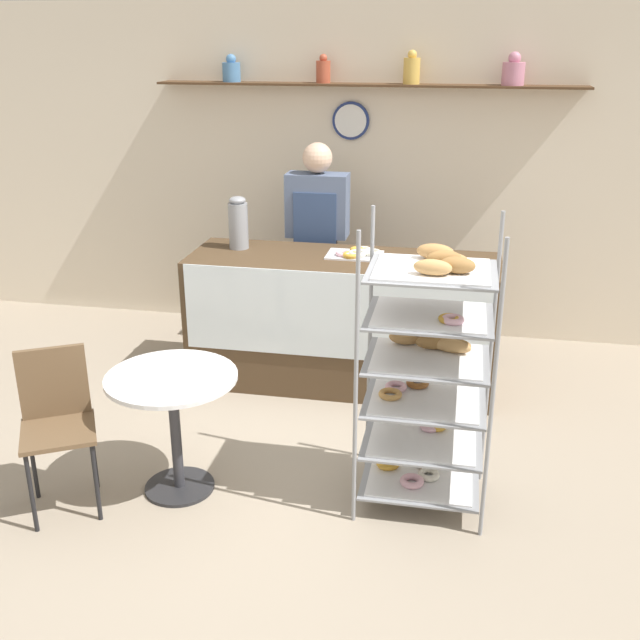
{
  "coord_description": "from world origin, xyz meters",
  "views": [
    {
      "loc": [
        0.81,
        -3.7,
        2.45
      ],
      "look_at": [
        0.0,
        0.47,
        0.82
      ],
      "focal_mm": 42.0,
      "sensor_mm": 36.0,
      "label": 1
    }
  ],
  "objects_px": {
    "cafe_table": "(173,404)",
    "cafe_chair": "(56,412)",
    "coffee_carafe": "(238,223)",
    "pastry_rack": "(427,369)",
    "person_worker": "(317,241)",
    "donut_tray_counter": "(357,253)"
  },
  "relations": [
    {
      "from": "pastry_rack",
      "to": "coffee_carafe",
      "type": "distance_m",
      "value": 2.15
    },
    {
      "from": "person_worker",
      "to": "cafe_table",
      "type": "height_order",
      "value": "person_worker"
    },
    {
      "from": "person_worker",
      "to": "cafe_chair",
      "type": "height_order",
      "value": "person_worker"
    },
    {
      "from": "pastry_rack",
      "to": "person_worker",
      "type": "height_order",
      "value": "person_worker"
    },
    {
      "from": "cafe_table",
      "to": "donut_tray_counter",
      "type": "bearing_deg",
      "value": 64.86
    },
    {
      "from": "cafe_table",
      "to": "coffee_carafe",
      "type": "xyz_separation_m",
      "value": [
        -0.12,
        1.69,
        0.61
      ]
    },
    {
      "from": "cafe_table",
      "to": "cafe_chair",
      "type": "bearing_deg",
      "value": -158.57
    },
    {
      "from": "cafe_chair",
      "to": "coffee_carafe",
      "type": "xyz_separation_m",
      "value": [
        0.46,
        1.92,
        0.6
      ]
    },
    {
      "from": "person_worker",
      "to": "coffee_carafe",
      "type": "relative_size",
      "value": 4.35
    },
    {
      "from": "cafe_chair",
      "to": "pastry_rack",
      "type": "bearing_deg",
      "value": -17.53
    },
    {
      "from": "pastry_rack",
      "to": "coffee_carafe",
      "type": "height_order",
      "value": "pastry_rack"
    },
    {
      "from": "pastry_rack",
      "to": "person_worker",
      "type": "bearing_deg",
      "value": 116.41
    },
    {
      "from": "cafe_chair",
      "to": "coffee_carafe",
      "type": "distance_m",
      "value": 2.06
    },
    {
      "from": "cafe_chair",
      "to": "donut_tray_counter",
      "type": "relative_size",
      "value": 2.25
    },
    {
      "from": "cafe_table",
      "to": "coffee_carafe",
      "type": "distance_m",
      "value": 1.8
    },
    {
      "from": "cafe_table",
      "to": "donut_tray_counter",
      "type": "height_order",
      "value": "donut_tray_counter"
    },
    {
      "from": "cafe_table",
      "to": "donut_tray_counter",
      "type": "relative_size",
      "value": 1.83
    },
    {
      "from": "person_worker",
      "to": "pastry_rack",
      "type": "bearing_deg",
      "value": -63.59
    },
    {
      "from": "pastry_rack",
      "to": "donut_tray_counter",
      "type": "bearing_deg",
      "value": 112.06
    },
    {
      "from": "cafe_chair",
      "to": "coffee_carafe",
      "type": "relative_size",
      "value": 2.3
    },
    {
      "from": "cafe_table",
      "to": "cafe_chair",
      "type": "distance_m",
      "value": 0.62
    },
    {
      "from": "pastry_rack",
      "to": "donut_tray_counter",
      "type": "height_order",
      "value": "pastry_rack"
    }
  ]
}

